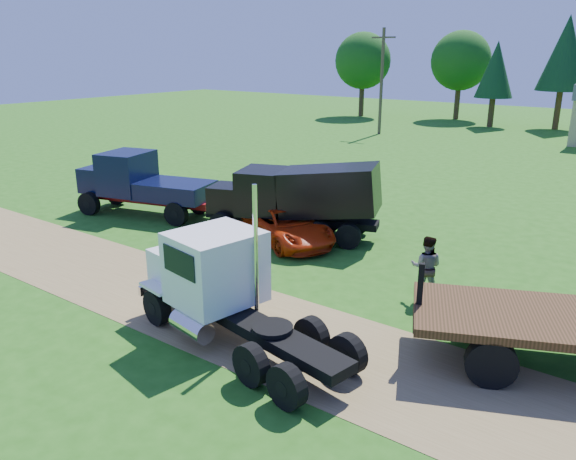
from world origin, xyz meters
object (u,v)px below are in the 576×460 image
Objects in this scene: white_semi_tractor at (217,283)px; black_dump_truck at (298,196)px; spectator_a at (229,270)px; orange_pickup at (286,225)px; navy_truck at (139,183)px.

white_semi_tractor reaches higher than black_dump_truck.
white_semi_tractor reaches higher than spectator_a.
spectator_a reaches higher than orange_pickup.
white_semi_tractor reaches higher than navy_truck.
black_dump_truck is 1.47× the size of orange_pickup.
navy_truck reaches higher than spectator_a.
white_semi_tractor is at bearing -88.37° from black_dump_truck.
navy_truck is at bearing 160.25° from white_semi_tractor.
black_dump_truck is at bearing 121.64° from white_semi_tractor.
orange_pickup is 5.54m from spectator_a.
black_dump_truck is 1.08× the size of navy_truck.
black_dump_truck is 1.33m from orange_pickup.
navy_truck is at bearing 172.49° from black_dump_truck.
orange_pickup is at bearing -9.50° from navy_truck.
black_dump_truck reaches higher than orange_pickup.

